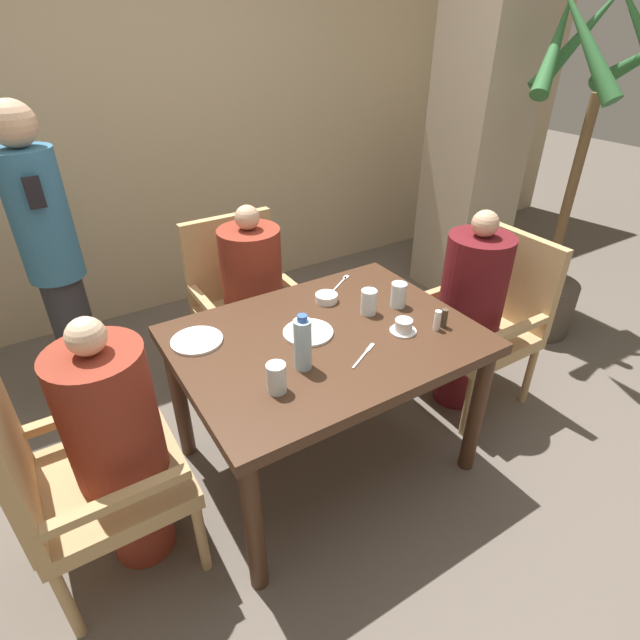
{
  "coord_description": "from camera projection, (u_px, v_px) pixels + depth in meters",
  "views": [
    {
      "loc": [
        -0.94,
        -1.47,
        1.87
      ],
      "look_at": [
        0.0,
        0.05,
        0.77
      ],
      "focal_mm": 28.0,
      "sensor_mm": 36.0,
      "label": 1
    }
  ],
  "objects": [
    {
      "name": "chair_far_side",
      "position": [
        243.0,
        297.0,
        2.83
      ],
      "size": [
        0.53,
        0.53,
        0.93
      ],
      "color": "tan",
      "rests_on": "ground_plane"
    },
    {
      "name": "knife_beside_plate",
      "position": [
        364.0,
        354.0,
        1.96
      ],
      "size": [
        0.17,
        0.1,
        0.0
      ],
      "color": "silver",
      "rests_on": "dining_table"
    },
    {
      "name": "teacup_with_saucer",
      "position": [
        403.0,
        327.0,
        2.09
      ],
      "size": [
        0.11,
        0.11,
        0.06
      ],
      "color": "white",
      "rests_on": "dining_table"
    },
    {
      "name": "wall_back",
      "position": [
        159.0,
        101.0,
        3.15
      ],
      "size": [
        8.0,
        0.06,
        2.8
      ],
      "color": "tan",
      "rests_on": "ground_plane"
    },
    {
      "name": "diner_in_far_chair",
      "position": [
        254.0,
        299.0,
        2.7
      ],
      "size": [
        0.32,
        0.32,
        1.08
      ],
      "color": "maroon",
      "rests_on": "ground_plane"
    },
    {
      "name": "dining_table",
      "position": [
        326.0,
        353.0,
        2.13
      ],
      "size": [
        1.23,
        0.92,
        0.72
      ],
      "color": "#422819",
      "rests_on": "ground_plane"
    },
    {
      "name": "diner_in_left_chair",
      "position": [
        118.0,
        446.0,
        1.78
      ],
      "size": [
        0.32,
        0.32,
        1.09
      ],
      "color": "maroon",
      "rests_on": "ground_plane"
    },
    {
      "name": "glass_tall_mid",
      "position": [
        276.0,
        378.0,
        1.75
      ],
      "size": [
        0.07,
        0.07,
        0.11
      ],
      "color": "silver",
      "rests_on": "dining_table"
    },
    {
      "name": "plate_main_right",
      "position": [
        197.0,
        341.0,
        2.04
      ],
      "size": [
        0.21,
        0.21,
        0.01
      ],
      "color": "white",
      "rests_on": "dining_table"
    },
    {
      "name": "diner_in_right_chair",
      "position": [
        469.0,
        311.0,
        2.56
      ],
      "size": [
        0.32,
        0.32,
        1.1
      ],
      "color": "#5B1419",
      "rests_on": "ground_plane"
    },
    {
      "name": "water_bottle",
      "position": [
        303.0,
        344.0,
        1.84
      ],
      "size": [
        0.07,
        0.07,
        0.23
      ],
      "color": "#A3C6DB",
      "rests_on": "dining_table"
    },
    {
      "name": "glass_tall_far",
      "position": [
        369.0,
        302.0,
        2.21
      ],
      "size": [
        0.07,
        0.07,
        0.11
      ],
      "color": "silver",
      "rests_on": "dining_table"
    },
    {
      "name": "standing_host",
      "position": [
        53.0,
        257.0,
        2.47
      ],
      "size": [
        0.27,
        0.3,
        1.57
      ],
      "color": "#2D2D33",
      "rests_on": "ground_plane"
    },
    {
      "name": "ground_plane",
      "position": [
        325.0,
        457.0,
        2.46
      ],
      "size": [
        16.0,
        16.0,
        0.0
      ],
      "primitive_type": "plane",
      "color": "#60564C"
    },
    {
      "name": "salt_shaker",
      "position": [
        437.0,
        320.0,
        2.1
      ],
      "size": [
        0.03,
        0.03,
        0.09
      ],
      "color": "white",
      "rests_on": "dining_table"
    },
    {
      "name": "chair_right_side",
      "position": [
        487.0,
        315.0,
        2.67
      ],
      "size": [
        0.53,
        0.53,
        0.93
      ],
      "color": "tan",
      "rests_on": "ground_plane"
    },
    {
      "name": "potted_palm",
      "position": [
        566.0,
        214.0,
        3.06
      ],
      "size": [
        0.87,
        0.88,
        2.09
      ],
      "color": "#4C4238",
      "rests_on": "ground_plane"
    },
    {
      "name": "fork_beside_plate",
      "position": [
        342.0,
        281.0,
        2.5
      ],
      "size": [
        0.16,
        0.11,
        0.0
      ],
      "color": "silver",
      "rests_on": "dining_table"
    },
    {
      "name": "plate_main_left",
      "position": [
        308.0,
        333.0,
        2.09
      ],
      "size": [
        0.21,
        0.21,
        0.01
      ],
      "color": "white",
      "rests_on": "dining_table"
    },
    {
      "name": "pepper_shaker",
      "position": [
        444.0,
        318.0,
        2.12
      ],
      "size": [
        0.03,
        0.03,
        0.08
      ],
      "color": "#4C3D2D",
      "rests_on": "dining_table"
    },
    {
      "name": "pillar_stone",
      "position": [
        482.0,
        104.0,
        3.36
      ],
      "size": [
        0.51,
        0.51,
        2.7
      ],
      "color": "tan",
      "rests_on": "ground_plane"
    },
    {
      "name": "glass_tall_near",
      "position": [
        398.0,
        295.0,
        2.27
      ],
      "size": [
        0.07,
        0.07,
        0.11
      ],
      "color": "silver",
      "rests_on": "dining_table"
    },
    {
      "name": "chair_left_side",
      "position": [
        79.0,
        475.0,
        1.74
      ],
      "size": [
        0.53,
        0.53,
        0.93
      ],
      "color": "tan",
      "rests_on": "ground_plane"
    },
    {
      "name": "bowl_small",
      "position": [
        326.0,
        298.0,
        2.32
      ],
      "size": [
        0.1,
        0.1,
        0.04
      ],
      "color": "white",
      "rests_on": "dining_table"
    }
  ]
}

